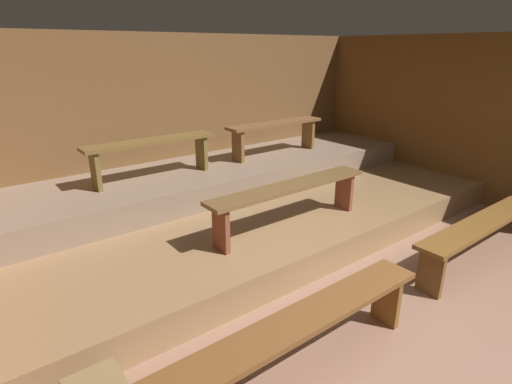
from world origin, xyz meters
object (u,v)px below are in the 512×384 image
bench_floor_left (276,342)px  bench_lower_center (290,193)px  bench_middle_left (152,148)px  bench_middle_right (276,129)px  bench_floor_right (493,222)px

bench_floor_left → bench_lower_center: size_ratio=1.31×
bench_middle_left → bench_middle_right: (1.90, 0.00, 0.00)m
bench_lower_center → bench_middle_right: bearing=54.5°
bench_floor_right → bench_lower_center: (-1.62, 1.34, 0.29)m
bench_floor_right → bench_middle_right: 2.99m
bench_lower_center → bench_middle_right: (1.10, 1.54, 0.29)m
bench_floor_right → bench_middle_right: bearing=100.2°
bench_floor_right → bench_floor_left: bearing=180.0°
bench_middle_left → bench_lower_center: bearing=-62.5°
bench_floor_left → bench_floor_right: bearing=0.0°
bench_floor_left → bench_floor_right: (2.95, 0.00, 0.00)m
bench_middle_right → bench_lower_center: bearing=-125.5°
bench_floor_left → bench_lower_center: bearing=45.4°
bench_floor_right → bench_middle_left: bench_middle_left is taller
bench_lower_center → bench_middle_right: 1.92m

